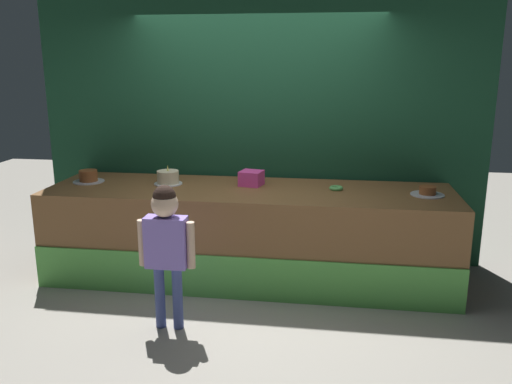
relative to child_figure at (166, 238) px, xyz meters
The scene contains 9 objects.
ground_plane 1.05m from the child_figure, 51.18° to the left, with size 12.00×12.00×0.00m, color gray.
stage_platform 1.23m from the child_figure, 66.98° to the left, with size 3.82×1.06×0.88m.
curtain_backdrop 1.96m from the child_figure, 74.87° to the left, with size 4.58×0.08×3.17m, color #19472D.
child_figure is the anchor object (origin of this frame).
pink_box 1.35m from the child_figure, 69.58° to the left, with size 0.20×0.20×0.14m, color #ED44A3.
donut 1.74m from the child_figure, 42.61° to the left, with size 0.13×0.13×0.04m, color #59B259.
cake_left 1.64m from the child_figure, 135.24° to the left, with size 0.30×0.30×0.12m.
cake_center 1.24m from the child_figure, 106.50° to the left, with size 0.28×0.28×0.19m.
cake_right 2.36m from the child_figure, 27.69° to the left, with size 0.30×0.30×0.08m.
Camera 1 is at (0.77, -4.24, 2.07)m, focal length 37.03 mm.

